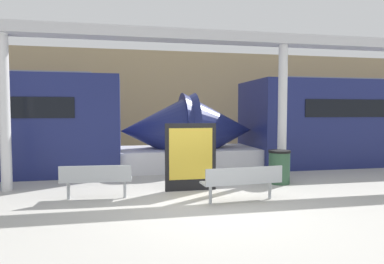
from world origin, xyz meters
The scene contains 9 objects.
ground_plane centered at (0.00, 0.00, 0.00)m, with size 60.00×60.00×0.00m, color #B2AFA8.
station_wall centered at (0.00, 10.52, 2.50)m, with size 56.00×0.20×5.00m, color tan.
bench_near centered at (0.85, 0.39, 0.49)m, with size 1.81×0.59×0.78m.
bench_far centered at (-2.30, 1.25, 0.48)m, with size 1.59×0.54×0.78m.
trash_bin centered at (2.51, 2.03, 0.46)m, with size 0.60×0.60×0.92m.
poster_board centered at (-0.05, 1.69, 0.85)m, with size 1.29×0.07×1.69m.
support_column_near centered at (2.86, 2.61, 1.94)m, with size 0.26×0.26×3.88m, color silver.
support_column_far centered at (-4.57, 2.61, 1.94)m, with size 0.26×0.26×3.88m, color silver.
canopy_beam centered at (2.86, 2.61, 4.02)m, with size 28.00×0.60×0.28m, color #B7B7BC.
Camera 1 is at (-1.70, -6.63, 1.97)m, focal length 32.00 mm.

